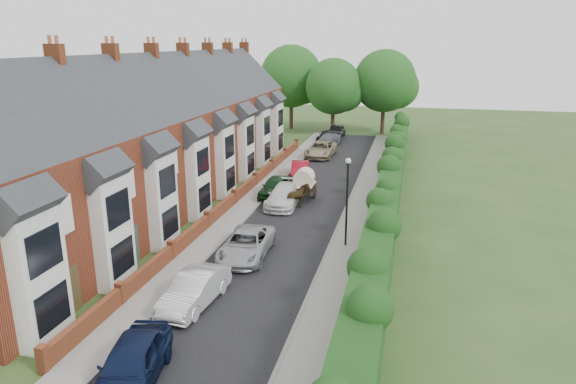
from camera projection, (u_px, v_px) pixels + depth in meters
name	position (u px, v px, depth m)	size (l,w,h in m)	color
ground	(269.00, 270.00, 26.15)	(140.00, 140.00, 0.00)	#2D4C1E
road	(304.00, 205.00, 36.51)	(6.00, 58.00, 0.02)	black
pavement_hedge_side	(362.00, 208.00, 35.56)	(2.20, 58.00, 0.12)	gray
pavement_house_side	(252.00, 200.00, 37.36)	(1.70, 58.00, 0.12)	gray
kerb_hedge_side	(346.00, 207.00, 35.80)	(0.18, 58.00, 0.13)	gray
kerb_house_side	(263.00, 201.00, 37.18)	(0.18, 58.00, 0.13)	gray
hedge	(389.00, 189.00, 34.72)	(2.10, 58.00, 2.85)	#143511
terrace_row	(160.00, 139.00, 36.64)	(9.05, 40.50, 11.50)	brown
garden_wall_row	(234.00, 198.00, 36.55)	(0.35, 40.35, 1.10)	brown
lamppost	(347.00, 191.00, 28.17)	(0.32, 0.32, 5.16)	black
tree_far_left	(336.00, 88.00, 62.47)	(7.14, 6.80, 9.29)	#332316
tree_far_right	(388.00, 83.00, 62.80)	(7.98, 7.60, 10.31)	#332316
tree_far_back	(294.00, 78.00, 66.36)	(8.40, 8.00, 10.82)	#332316
car_navy	(132.00, 364.00, 17.25)	(1.87, 4.66, 1.59)	black
car_silver_a	(194.00, 290.00, 22.52)	(1.55, 4.43, 1.46)	silver
car_silver_b	(246.00, 244.00, 27.62)	(2.35, 5.10, 1.42)	#A6A8AE
car_white	(284.00, 195.00, 36.23)	(2.07, 5.08, 1.48)	white
car_green	(276.00, 187.00, 38.35)	(1.77, 4.41, 1.50)	black
car_red	(300.00, 170.00, 43.64)	(1.45, 4.15, 1.37)	maroon
car_beige	(321.00, 149.00, 51.49)	(2.50, 5.42, 1.51)	tan
car_grey	(328.00, 140.00, 56.92)	(1.86, 4.57, 1.33)	slate
car_black	(327.00, 135.00, 59.70)	(1.57, 3.91, 1.33)	black
horse	(298.00, 197.00, 35.37)	(0.93, 2.03, 1.72)	#463319
horse_cart	(304.00, 182.00, 37.28)	(1.48, 3.28, 2.36)	black
car_extra_far	(336.00, 131.00, 61.86)	(1.82, 4.52, 1.54)	black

